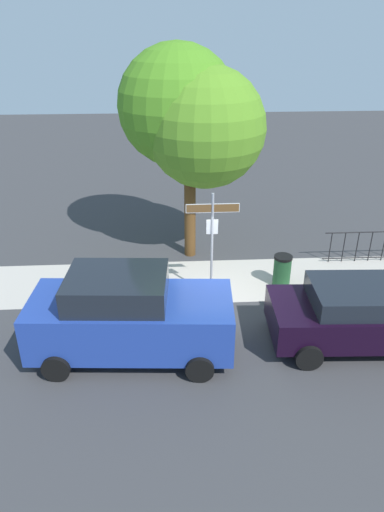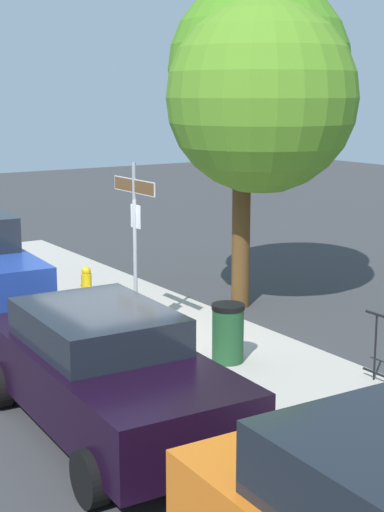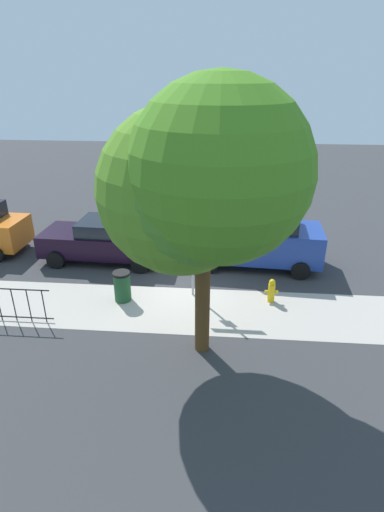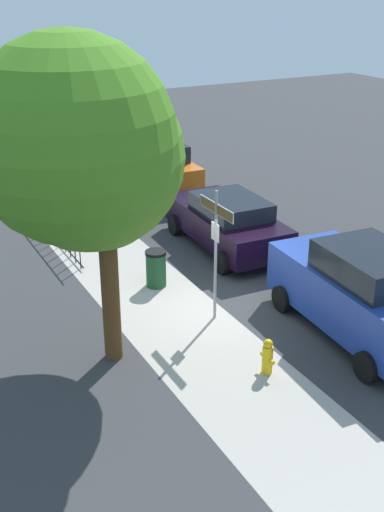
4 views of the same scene
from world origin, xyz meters
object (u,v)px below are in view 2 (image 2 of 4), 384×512
(trash_bin, at_px, (228,333))
(fire_hydrant, at_px, (87,285))
(street_sign, at_px, (135,219))
(shade_tree, at_px, (262,85))
(car_black, at_px, (106,371))

(trash_bin, bearing_deg, fire_hydrant, -176.32)
(street_sign, xyz_separation_m, fire_hydrant, (-2.49, 0.20, -1.76))
(shade_tree, bearing_deg, fire_hydrant, -125.79)
(street_sign, bearing_deg, trash_bin, 12.86)
(fire_hydrant, height_order, trash_bin, trash_bin)
(street_sign, distance_m, fire_hydrant, 3.05)
(street_sign, height_order, fire_hydrant, street_sign)
(car_black, relative_size, fire_hydrant, 6.07)
(fire_hydrant, relative_size, trash_bin, 0.80)
(shade_tree, relative_size, trash_bin, 6.83)
(fire_hydrant, distance_m, trash_bin, 4.68)
(street_sign, bearing_deg, car_black, -34.59)
(street_sign, bearing_deg, shade_tree, 96.54)
(trash_bin, bearing_deg, car_black, -65.64)
(shade_tree, height_order, fire_hydrant, shade_tree)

